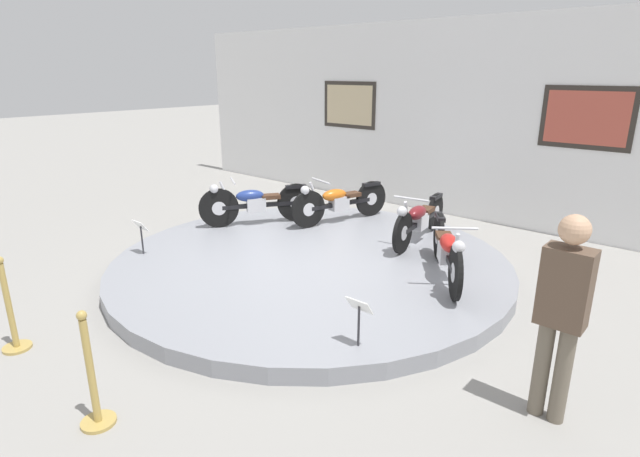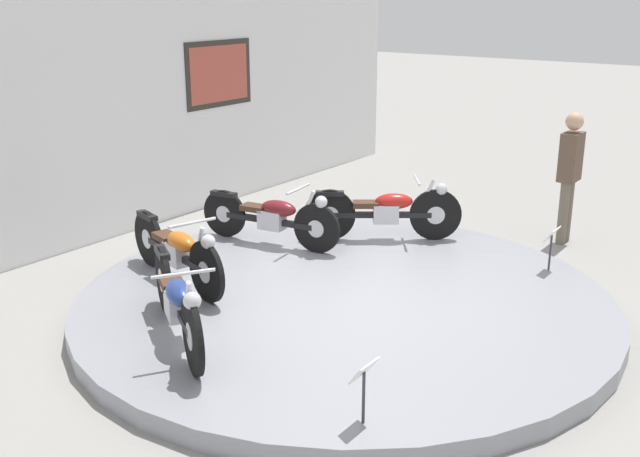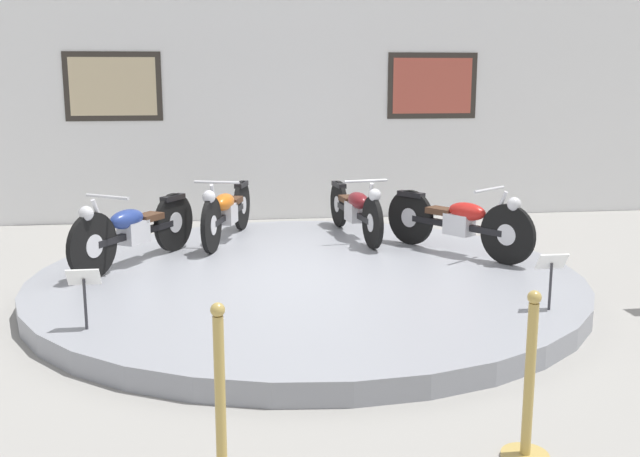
# 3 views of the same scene
# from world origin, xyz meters

# --- Properties ---
(ground_plane) EXTENTS (60.00, 60.00, 0.00)m
(ground_plane) POSITION_xyz_m (0.00, 0.00, 0.00)
(ground_plane) COLOR gray
(display_platform) EXTENTS (5.63, 5.63, 0.19)m
(display_platform) POSITION_xyz_m (0.00, 0.00, 0.10)
(display_platform) COLOR gray
(display_platform) RESTS_ON ground_plane
(back_wall) EXTENTS (14.00, 0.22, 3.70)m
(back_wall) POSITION_xyz_m (0.00, 4.08, 1.85)
(back_wall) COLOR white
(back_wall) RESTS_ON ground_plane
(motorcycle_blue) EXTENTS (1.14, 1.73, 0.81)m
(motorcycle_blue) POSITION_xyz_m (-1.80, 0.60, 0.59)
(motorcycle_blue) COLOR black
(motorcycle_blue) RESTS_ON display_platform
(motorcycle_orange) EXTENTS (0.69, 1.93, 0.80)m
(motorcycle_orange) POSITION_xyz_m (-0.80, 1.64, 0.58)
(motorcycle_orange) COLOR black
(motorcycle_orange) RESTS_ON display_platform
(motorcycle_maroon) EXTENTS (0.54, 1.95, 0.78)m
(motorcycle_maroon) POSITION_xyz_m (0.80, 1.64, 0.57)
(motorcycle_maroon) COLOR black
(motorcycle_maroon) RESTS_ON display_platform
(motorcycle_red) EXTENTS (1.23, 1.66, 0.81)m
(motorcycle_red) POSITION_xyz_m (1.81, 0.60, 0.59)
(motorcycle_red) COLOR black
(motorcycle_red) RESTS_ON display_platform
(info_placard_front_left) EXTENTS (0.26, 0.11, 0.51)m
(info_placard_front_left) POSITION_xyz_m (-1.96, -1.50, 0.56)
(info_placard_front_left) COLOR #333338
(info_placard_front_left) RESTS_ON display_platform
(info_placard_front_centre) EXTENTS (0.26, 0.11, 0.51)m
(info_placard_front_centre) POSITION_xyz_m (1.96, -1.50, 0.56)
(info_placard_front_centre) COLOR #333338
(info_placard_front_centre) RESTS_ON display_platform
(stanchion_post_left_of_entry) EXTENTS (0.28, 0.28, 1.02)m
(stanchion_post_left_of_entry) POSITION_xyz_m (-0.88, -3.60, 0.34)
(stanchion_post_left_of_entry) COLOR tan
(stanchion_post_left_of_entry) RESTS_ON ground_plane
(stanchion_post_right_of_entry) EXTENTS (0.28, 0.28, 1.02)m
(stanchion_post_right_of_entry) POSITION_xyz_m (0.88, -3.60, 0.34)
(stanchion_post_right_of_entry) COLOR tan
(stanchion_post_right_of_entry) RESTS_ON ground_plane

